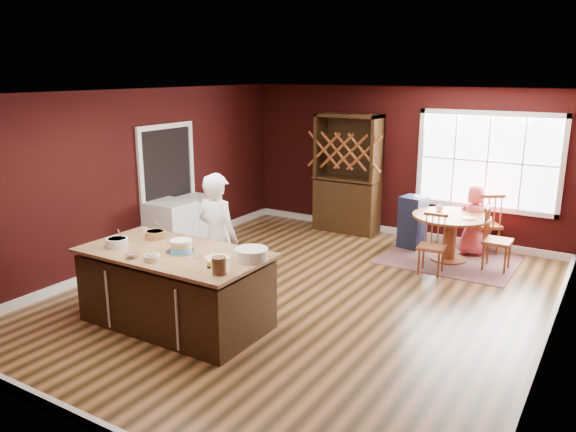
{
  "coord_description": "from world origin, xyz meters",
  "views": [
    {
      "loc": [
        3.5,
        -6.14,
        2.97
      ],
      "look_at": [
        -0.35,
        0.14,
        1.05
      ],
      "focal_mm": 35.0,
      "sensor_mm": 36.0,
      "label": 1
    }
  ],
  "objects_px": {
    "layer_cake": "(181,246)",
    "dryer": "(198,223)",
    "washer": "(172,230)",
    "dining_table": "(450,228)",
    "seated_woman": "(474,220)",
    "chair_south": "(432,244)",
    "high_chair": "(413,221)",
    "hutch": "(348,174)",
    "baker": "(218,239)",
    "chair_north": "(485,222)",
    "chair_east": "(498,238)",
    "kitchen_island": "(176,290)",
    "toddler": "(413,202)"
  },
  "relations": [
    {
      "from": "chair_north",
      "to": "kitchen_island",
      "type": "bearing_deg",
      "value": 26.54
    },
    {
      "from": "kitchen_island",
      "to": "seated_woman",
      "type": "xyz_separation_m",
      "value": [
        2.37,
        4.55,
        0.15
      ]
    },
    {
      "from": "dryer",
      "to": "hutch",
      "type": "bearing_deg",
      "value": 53.46
    },
    {
      "from": "baker",
      "to": "chair_east",
      "type": "xyz_separation_m",
      "value": [
        2.85,
        3.18,
        -0.36
      ]
    },
    {
      "from": "dining_table",
      "to": "hutch",
      "type": "height_order",
      "value": "hutch"
    },
    {
      "from": "chair_south",
      "to": "high_chair",
      "type": "distance_m",
      "value": 1.28
    },
    {
      "from": "chair_north",
      "to": "seated_woman",
      "type": "distance_m",
      "value": 0.25
    },
    {
      "from": "dining_table",
      "to": "hutch",
      "type": "bearing_deg",
      "value": 161.84
    },
    {
      "from": "baker",
      "to": "high_chair",
      "type": "relative_size",
      "value": 1.84
    },
    {
      "from": "seated_woman",
      "to": "washer",
      "type": "bearing_deg",
      "value": 19.83
    },
    {
      "from": "layer_cake",
      "to": "chair_south",
      "type": "relative_size",
      "value": 0.39
    },
    {
      "from": "dining_table",
      "to": "layer_cake",
      "type": "distance_m",
      "value": 4.52
    },
    {
      "from": "chair_east",
      "to": "chair_north",
      "type": "distance_m",
      "value": 0.84
    },
    {
      "from": "kitchen_island",
      "to": "chair_east",
      "type": "xyz_separation_m",
      "value": [
        2.86,
        3.99,
        0.06
      ]
    },
    {
      "from": "dryer",
      "to": "washer",
      "type": "bearing_deg",
      "value": -90.0
    },
    {
      "from": "baker",
      "to": "dryer",
      "type": "relative_size",
      "value": 1.93
    },
    {
      "from": "hutch",
      "to": "dryer",
      "type": "bearing_deg",
      "value": -126.54
    },
    {
      "from": "seated_woman",
      "to": "layer_cake",
      "type": "bearing_deg",
      "value": 49.47
    },
    {
      "from": "toddler",
      "to": "chair_east",
      "type": "bearing_deg",
      "value": -15.15
    },
    {
      "from": "seated_woman",
      "to": "hutch",
      "type": "height_order",
      "value": "hutch"
    },
    {
      "from": "chair_north",
      "to": "seated_woman",
      "type": "relative_size",
      "value": 0.89
    },
    {
      "from": "layer_cake",
      "to": "chair_north",
      "type": "height_order",
      "value": "layer_cake"
    },
    {
      "from": "dining_table",
      "to": "toddler",
      "type": "bearing_deg",
      "value": 154.98
    },
    {
      "from": "chair_east",
      "to": "chair_south",
      "type": "xyz_separation_m",
      "value": [
        -0.8,
        -0.69,
        -0.04
      ]
    },
    {
      "from": "dining_table",
      "to": "dryer",
      "type": "height_order",
      "value": "dryer"
    },
    {
      "from": "layer_cake",
      "to": "toddler",
      "type": "xyz_separation_m",
      "value": [
        1.28,
        4.36,
        -0.18
      ]
    },
    {
      "from": "high_chair",
      "to": "chair_south",
      "type": "bearing_deg",
      "value": -48.3
    },
    {
      "from": "chair_east",
      "to": "washer",
      "type": "bearing_deg",
      "value": 115.14
    },
    {
      "from": "high_chair",
      "to": "seated_woman",
      "type": "bearing_deg",
      "value": 19.0
    },
    {
      "from": "washer",
      "to": "dryer",
      "type": "distance_m",
      "value": 0.64
    },
    {
      "from": "baker",
      "to": "chair_south",
      "type": "height_order",
      "value": "baker"
    },
    {
      "from": "hutch",
      "to": "chair_south",
      "type": "bearing_deg",
      "value": -34.67
    },
    {
      "from": "chair_north",
      "to": "dryer",
      "type": "distance_m",
      "value": 4.83
    },
    {
      "from": "kitchen_island",
      "to": "dryer",
      "type": "xyz_separation_m",
      "value": [
        -1.74,
        2.45,
        0.01
      ]
    },
    {
      "from": "baker",
      "to": "hutch",
      "type": "xyz_separation_m",
      "value": [
        -0.05,
        3.94,
        0.24
      ]
    },
    {
      "from": "hutch",
      "to": "seated_woman",
      "type": "bearing_deg",
      "value": -4.82
    },
    {
      "from": "chair_north",
      "to": "dining_table",
      "type": "bearing_deg",
      "value": 25.92
    },
    {
      "from": "dining_table",
      "to": "seated_woman",
      "type": "xyz_separation_m",
      "value": [
        0.24,
        0.51,
        0.06
      ]
    },
    {
      "from": "layer_cake",
      "to": "dryer",
      "type": "xyz_separation_m",
      "value": [
        -1.84,
        2.42,
        -0.54
      ]
    },
    {
      "from": "layer_cake",
      "to": "high_chair",
      "type": "xyz_separation_m",
      "value": [
        1.29,
        4.36,
        -0.52
      ]
    },
    {
      "from": "chair_east",
      "to": "dryer",
      "type": "xyz_separation_m",
      "value": [
        -4.6,
        -1.54,
        -0.05
      ]
    },
    {
      "from": "kitchen_island",
      "to": "dryer",
      "type": "relative_size",
      "value": 2.51
    },
    {
      "from": "washer",
      "to": "dryer",
      "type": "relative_size",
      "value": 1.05
    },
    {
      "from": "kitchen_island",
      "to": "toddler",
      "type": "bearing_deg",
      "value": 72.62
    },
    {
      "from": "kitchen_island",
      "to": "chair_south",
      "type": "bearing_deg",
      "value": 57.98
    },
    {
      "from": "seated_woman",
      "to": "toddler",
      "type": "distance_m",
      "value": 1.03
    },
    {
      "from": "kitchen_island",
      "to": "high_chair",
      "type": "height_order",
      "value": "high_chair"
    },
    {
      "from": "baker",
      "to": "chair_north",
      "type": "relative_size",
      "value": 1.65
    },
    {
      "from": "high_chair",
      "to": "chair_north",
      "type": "bearing_deg",
      "value": 27.33
    },
    {
      "from": "layer_cake",
      "to": "chair_south",
      "type": "distance_m",
      "value": 3.85
    }
  ]
}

